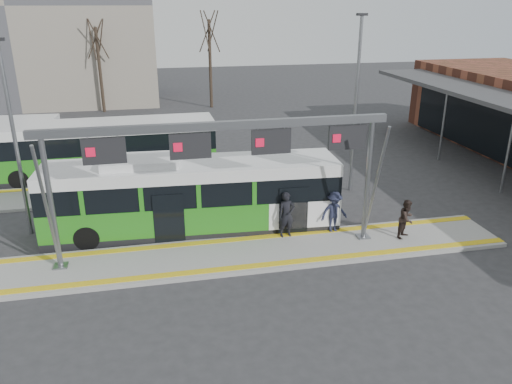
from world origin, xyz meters
TOP-DOWN VIEW (x-y plane):
  - ground at (0.00, 0.00)m, footprint 120.00×120.00m
  - platform_main at (0.00, 0.00)m, footprint 22.00×3.00m
  - platform_second at (-4.00, 8.00)m, footprint 20.00×3.00m
  - tactile_main at (0.00, 0.00)m, footprint 22.00×2.65m
  - tactile_second at (-4.00, 9.15)m, footprint 20.00×0.35m
  - gantry at (-0.35, 0.25)m, footprint 13.00×1.68m
  - apartment_block at (-14.00, 36.00)m, footprint 24.50×12.50m
  - hero_bus at (-1.35, 2.80)m, footprint 12.47×3.27m
  - bg_bus_green at (-5.61, 11.15)m, footprint 12.50×2.81m
  - passenger_a at (2.37, 1.08)m, footprint 0.75×0.54m
  - passenger_b at (7.22, -0.04)m, footprint 1.02×0.98m
  - passenger_c at (4.47, 1.10)m, footprint 1.21×0.75m
  - tree_left at (-6.94, 29.41)m, footprint 1.40×1.40m
  - tree_mid at (2.81, 29.45)m, footprint 1.40×1.40m
  - lamp_west at (-8.24, 3.90)m, footprint 0.50×0.25m
  - lamp_east at (7.20, 5.99)m, footprint 0.50×0.25m

SIDE VIEW (x-z plane):
  - ground at x=0.00m, z-range 0.00..0.00m
  - platform_main at x=0.00m, z-range 0.00..0.15m
  - platform_second at x=-4.00m, z-range 0.00..0.15m
  - tactile_main at x=0.00m, z-range 0.15..0.17m
  - tactile_second at x=-4.00m, z-range 0.15..0.17m
  - passenger_b at x=7.22m, z-range 0.15..1.80m
  - passenger_c at x=4.47m, z-range 0.15..1.95m
  - passenger_a at x=2.37m, z-range 0.15..2.09m
  - bg_bus_green at x=-5.61m, z-range -0.02..3.10m
  - hero_bus at x=-1.35m, z-range -0.14..3.25m
  - lamp_west at x=-8.24m, z-range 0.24..8.34m
  - gantry at x=-0.35m, z-range 1.70..6.90m
  - lamp_east at x=7.20m, z-range 0.24..9.10m
  - tree_left at x=-6.94m, z-range 2.13..10.39m
  - tree_mid at x=2.81m, z-range 2.30..11.20m
  - apartment_block at x=-14.00m, z-range 0.01..18.41m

